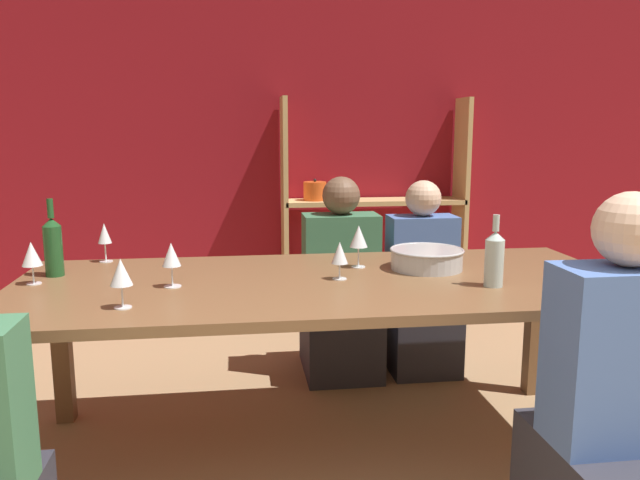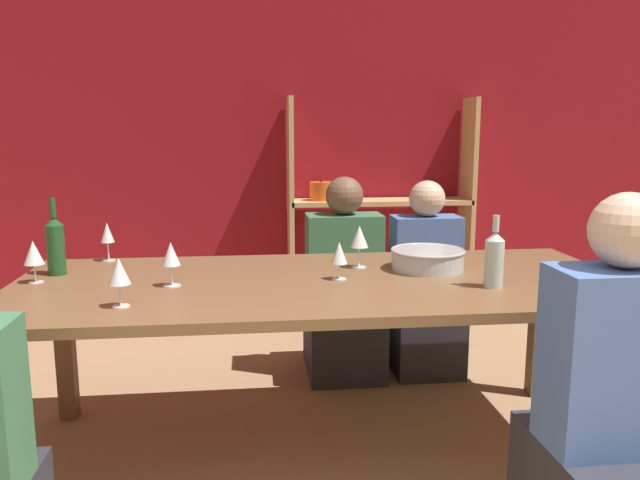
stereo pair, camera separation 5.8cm
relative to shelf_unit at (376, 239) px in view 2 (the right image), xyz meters
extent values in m
cube|color=maroon|center=(-0.78, 0.20, 0.81)|extent=(8.80, 0.06, 2.70)
cube|color=tan|center=(-0.67, 0.00, 0.28)|extent=(0.04, 0.30, 1.63)
cube|color=tan|center=(0.73, 0.00, 0.28)|extent=(0.04, 0.30, 1.63)
cube|color=tan|center=(0.03, 0.00, -0.52)|extent=(1.40, 0.30, 0.04)
cylinder|color=#E0561E|center=(-0.43, 0.00, -0.43)|extent=(0.25, 0.25, 0.14)
sphere|color=black|center=(-0.43, 0.00, -0.35)|extent=(0.02, 0.02, 0.02)
cylinder|color=#235BAD|center=(0.03, 0.00, -0.45)|extent=(0.19, 0.19, 0.11)
sphere|color=black|center=(0.03, 0.00, -0.38)|extent=(0.02, 0.02, 0.02)
cylinder|color=black|center=(0.50, 0.00, -0.43)|extent=(0.21, 0.21, 0.14)
sphere|color=black|center=(0.50, 0.00, -0.35)|extent=(0.02, 0.02, 0.02)
cube|color=tan|center=(0.03, 0.00, 0.29)|extent=(1.40, 0.30, 0.04)
cylinder|color=#E0561E|center=(-0.43, 0.00, 0.38)|extent=(0.17, 0.17, 0.14)
sphere|color=black|center=(-0.43, 0.00, 0.47)|extent=(0.02, 0.02, 0.02)
cube|color=brown|center=(-0.68, -2.22, 0.22)|extent=(2.54, 1.09, 0.04)
cube|color=brown|center=(-1.87, -1.76, -0.17)|extent=(0.08, 0.08, 0.73)
cube|color=brown|center=(0.51, -1.76, -0.17)|extent=(0.08, 0.08, 0.73)
cylinder|color=#B7BABC|center=(-0.19, -2.08, 0.28)|extent=(0.32, 0.32, 0.09)
torus|color=#B7BABC|center=(-0.19, -2.08, 0.32)|extent=(0.33, 0.33, 0.01)
cylinder|color=#1E4C23|center=(-1.81, -2.00, 0.34)|extent=(0.08, 0.08, 0.21)
cone|color=#1E4C23|center=(-1.81, -2.00, 0.47)|extent=(0.08, 0.08, 0.03)
cylinder|color=#1E4C23|center=(-1.81, -2.00, 0.53)|extent=(0.03, 0.03, 0.08)
cylinder|color=#B2C6C1|center=(-0.02, -2.42, 0.33)|extent=(0.08, 0.08, 0.19)
cone|color=#B2C6C1|center=(-0.02, -2.42, 0.44)|extent=(0.08, 0.08, 0.03)
cylinder|color=#B2C6C1|center=(-0.02, -2.42, 0.49)|extent=(0.03, 0.03, 0.07)
cylinder|color=white|center=(-0.49, -2.01, 0.24)|extent=(0.06, 0.06, 0.00)
cylinder|color=white|center=(-0.49, -2.01, 0.29)|extent=(0.01, 0.01, 0.09)
cone|color=white|center=(-0.49, -2.01, 0.38)|extent=(0.08, 0.08, 0.10)
cylinder|color=white|center=(-1.65, -1.73, 0.24)|extent=(0.06, 0.06, 0.00)
cylinder|color=white|center=(-1.65, -1.73, 0.28)|extent=(0.01, 0.01, 0.09)
cone|color=white|center=(-1.65, -1.73, 0.37)|extent=(0.06, 0.06, 0.09)
cylinder|color=beige|center=(-1.65, -1.73, 0.35)|extent=(0.03, 0.03, 0.04)
cylinder|color=white|center=(-1.85, -2.14, 0.24)|extent=(0.06, 0.06, 0.00)
cylinder|color=white|center=(-1.85, -2.14, 0.28)|extent=(0.01, 0.01, 0.07)
cone|color=white|center=(-1.85, -2.14, 0.36)|extent=(0.08, 0.08, 0.10)
cylinder|color=white|center=(-0.61, -2.22, 0.24)|extent=(0.06, 0.06, 0.00)
cylinder|color=white|center=(-0.61, -2.22, 0.27)|extent=(0.01, 0.01, 0.06)
cone|color=white|center=(-0.61, -2.22, 0.35)|extent=(0.07, 0.07, 0.09)
cylinder|color=white|center=(-1.44, -2.54, 0.24)|extent=(0.06, 0.06, 0.00)
cylinder|color=white|center=(-1.44, -2.54, 0.28)|extent=(0.01, 0.01, 0.08)
cone|color=white|center=(-1.44, -2.54, 0.37)|extent=(0.08, 0.08, 0.09)
cylinder|color=maroon|center=(-1.44, -2.54, 0.34)|extent=(0.04, 0.04, 0.04)
cylinder|color=white|center=(-1.29, -2.26, 0.24)|extent=(0.07, 0.07, 0.00)
cylinder|color=white|center=(-1.29, -2.26, 0.28)|extent=(0.01, 0.01, 0.08)
cone|color=white|center=(-1.29, -2.26, 0.37)|extent=(0.07, 0.07, 0.09)
cylinder|color=beige|center=(-1.29, -2.26, 0.34)|extent=(0.04, 0.04, 0.04)
cube|color=#2D2D38|center=(-0.45, -1.32, -0.32)|extent=(0.42, 0.53, 0.43)
cube|color=#3D7551|center=(-0.45, -1.32, 0.14)|extent=(0.42, 0.23, 0.49)
sphere|color=brown|center=(-0.45, -1.32, 0.49)|extent=(0.21, 0.21, 0.21)
cube|color=#4C70B7|center=(0.08, -3.11, 0.20)|extent=(0.40, 0.22, 0.54)
sphere|color=beige|center=(0.08, -3.11, 0.58)|extent=(0.22, 0.22, 0.22)
cube|color=#2D2D38|center=(0.02, -1.32, -0.33)|extent=(0.39, 0.48, 0.41)
cube|color=#4C70B7|center=(0.02, -1.32, 0.12)|extent=(0.39, 0.21, 0.49)
sphere|color=beige|center=(0.02, -1.32, 0.47)|extent=(0.20, 0.20, 0.20)
camera|label=1|loc=(-1.03, -4.72, 0.86)|focal=35.00mm
camera|label=2|loc=(-0.98, -4.73, 0.86)|focal=35.00mm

